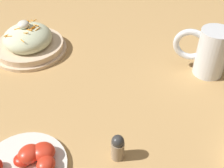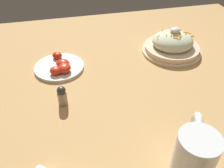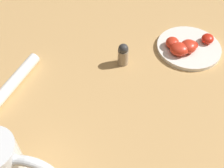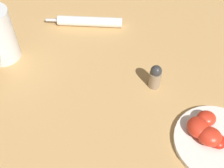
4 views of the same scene
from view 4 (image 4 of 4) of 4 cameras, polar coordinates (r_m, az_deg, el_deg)
name	(u,v)px [view 4 (image 4 of 4)]	position (r m, az deg, el deg)	size (l,w,h in m)	color
ground_plane	(53,124)	(0.65, -11.55, -7.65)	(1.43, 1.43, 0.00)	tan
napkin_roll	(89,22)	(0.86, -4.52, 12.19)	(0.18, 0.16, 0.03)	white
tomato_plate	(215,139)	(0.64, 19.57, -10.18)	(0.18, 0.18, 0.04)	white
salt_shaker	(155,76)	(0.69, 8.53, 1.49)	(0.03, 0.03, 0.07)	gray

